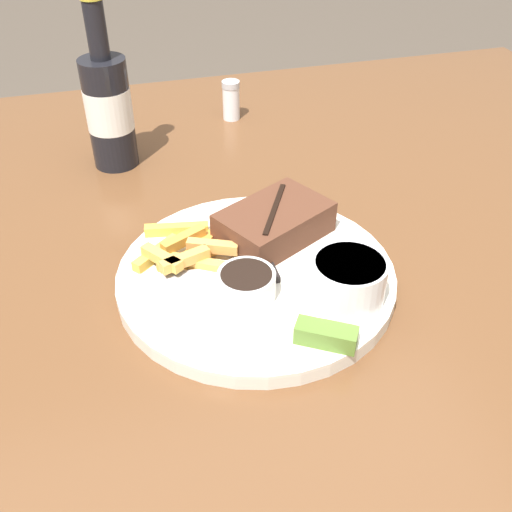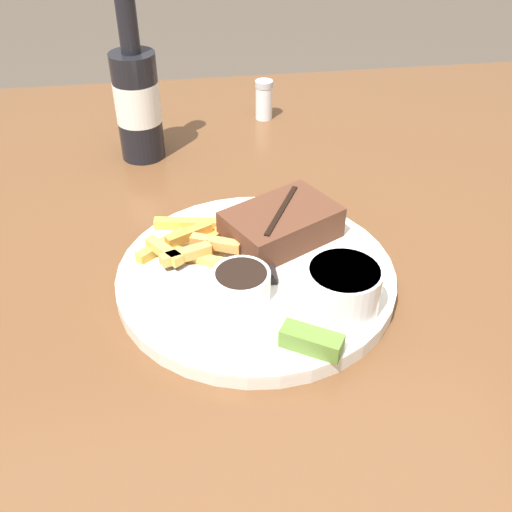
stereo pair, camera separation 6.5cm
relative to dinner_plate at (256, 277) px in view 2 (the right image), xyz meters
The scene contains 11 objects.
dining_table 0.07m from the dinner_plate, ahead, with size 1.47×1.25×0.74m.
dinner_plate is the anchor object (origin of this frame).
steak_portion 0.07m from the dinner_plate, 56.17° to the left, with size 0.15×0.13×0.04m.
fries_pile 0.09m from the dinner_plate, 147.81° to the left, with size 0.12×0.11×0.02m.
coleslaw_cup 0.11m from the dinner_plate, 42.83° to the right, with size 0.08×0.08×0.05m.
dipping_sauce_cup 0.05m from the dinner_plate, 118.43° to the right, with size 0.06×0.06×0.03m.
pickle_spear 0.13m from the dinner_plate, 74.35° to the right, with size 0.06×0.05×0.02m.
fork_utensil 0.08m from the dinner_plate, behind, with size 0.13×0.03×0.00m.
knife_utensil 0.04m from the dinner_plate, 73.16° to the left, with size 0.02×0.17×0.01m.
beer_bottle 0.36m from the dinner_plate, 111.22° to the left, with size 0.07×0.07×0.25m.
salt_shaker 0.44m from the dinner_plate, 80.01° to the left, with size 0.03×0.03×0.07m.
Camera 2 is at (-0.07, -0.51, 1.18)m, focal length 42.00 mm.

